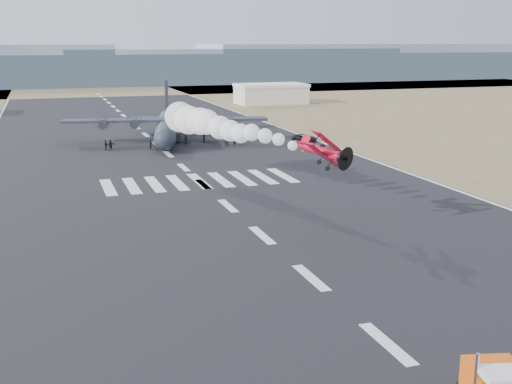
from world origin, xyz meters
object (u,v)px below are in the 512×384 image
crew_c (225,142)px  crew_d (106,145)px  crew_f (111,145)px  crew_g (234,141)px  transport_aircraft (166,126)px  crew_a (151,145)px  crew_e (186,139)px  hangar_right (271,94)px  aerobatic_biplane (324,151)px  support_vehicle (304,138)px  crew_h (228,140)px  crew_b (204,139)px

crew_c → crew_d: size_ratio=0.97×
crew_f → crew_g: 21.77m
transport_aircraft → crew_f: bearing=-135.6°
transport_aircraft → crew_a: transport_aircraft is taller
crew_e → crew_c: bearing=-22.9°
hangar_right → crew_c: 81.19m
transport_aircraft → crew_c: (8.68, -9.78, -1.95)m
aerobatic_biplane → transport_aircraft: (-4.09, 62.02, -5.04)m
crew_d → crew_f: bearing=90.3°
hangar_right → crew_a: 86.68m
crew_c → crew_f: crew_f is taller
support_vehicle → crew_a: bearing=116.7°
crew_a → crew_e: bearing=-26.4°
support_vehicle → crew_f: size_ratio=2.78×
crew_a → crew_h: bearing=-53.8°
transport_aircraft → crew_h: (9.63, -8.28, -1.89)m
support_vehicle → crew_d: crew_d is taller
aerobatic_biplane → crew_h: bearing=69.6°
crew_f → crew_h: crew_h is taller
support_vehicle → crew_a: 28.74m
crew_e → hangar_right: bearing=76.2°
support_vehicle → aerobatic_biplane: bearing=-174.0°
crew_b → crew_d: 18.09m
hangar_right → crew_g: (-32.92, -72.55, -2.20)m
crew_b → crew_h: crew_h is taller
hangar_right → crew_g: 79.70m
crew_c → crew_h: 1.78m
crew_b → crew_h: (3.57, -3.92, 0.10)m
support_vehicle → transport_aircraft: bearing=97.1°
aerobatic_biplane → crew_h: size_ratio=3.44×
crew_c → hangar_right: bearing=-99.6°
aerobatic_biplane → crew_h: aerobatic_biplane is taller
crew_e → crew_b: bearing=23.3°
crew_b → crew_e: size_ratio=0.93×
transport_aircraft → crew_d: (-11.86, -6.76, -1.92)m
aerobatic_biplane → crew_g: 53.84m
hangar_right → support_vehicle: size_ratio=4.15×
crew_h → crew_b: bearing=37.9°
transport_aircraft → support_vehicle: (24.30, -8.66, -2.10)m
crew_c → crew_d: bearing=7.5°
support_vehicle → crew_d: size_ratio=2.86×
crew_a → crew_e: 8.11m
crew_c → transport_aircraft: bearing=-32.6°
crew_e → transport_aircraft: bearing=136.5°
crew_b → crew_g: bearing=60.6°
hangar_right → crew_a: bearing=-123.6°
crew_a → aerobatic_biplane: bearing=-136.3°
transport_aircraft → crew_g: (10.61, -9.04, -1.98)m
crew_d → crew_h: size_ratio=0.97×
crew_d → crew_a: bearing=98.7°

